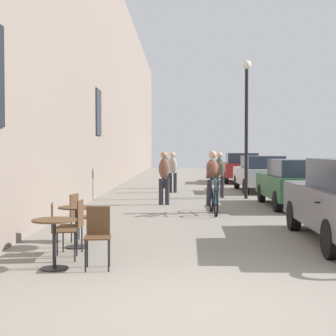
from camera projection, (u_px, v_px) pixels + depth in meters
name	position (u px, v px, depth m)	size (l,w,h in m)	color
ground_plane	(197.00, 307.00, 5.54)	(88.00, 88.00, 0.00)	gray
building_facade_left	(95.00, 67.00, 19.44)	(0.54, 68.00, 9.85)	gray
cafe_table_near	(54.00, 233.00, 7.28)	(0.64, 0.64, 0.72)	black
cafe_chair_near_toward_street	(59.00, 227.00, 7.88)	(0.45, 0.45, 0.89)	black
cafe_chair_near_toward_wall	(98.00, 233.00, 7.34)	(0.42, 0.42, 0.89)	black
cafe_table_mid	(76.00, 218.00, 8.92)	(0.64, 0.64, 0.72)	black
cafe_chair_mid_toward_street	(79.00, 214.00, 9.53)	(0.46, 0.46, 0.89)	black
cafe_chair_mid_toward_wall	(74.00, 223.00, 8.36)	(0.40, 0.40, 0.89)	black
cyclist_on_bicycle	(213.00, 184.00, 13.78)	(0.52, 1.76, 1.74)	black
pedestrian_near	(164.00, 175.00, 15.96)	(0.37, 0.29, 1.68)	#26262D
pedestrian_mid	(220.00, 172.00, 18.38)	(0.37, 0.29, 1.66)	#26262D
pedestrian_far	(173.00, 170.00, 20.62)	(0.35, 0.26, 1.65)	#26262D
pedestrian_furthest	(166.00, 168.00, 22.89)	(0.37, 0.28, 1.65)	#26262D
street_lamp	(246.00, 111.00, 17.97)	(0.32, 0.32, 4.90)	black
parked_car_second	(295.00, 182.00, 15.32)	(1.75, 4.08, 1.45)	#23512D
parked_car_third	(260.00, 173.00, 21.17)	(1.84, 4.23, 1.49)	#B7B7BC
parked_car_fourth	(241.00, 167.00, 27.35)	(2.02, 4.52, 1.58)	maroon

